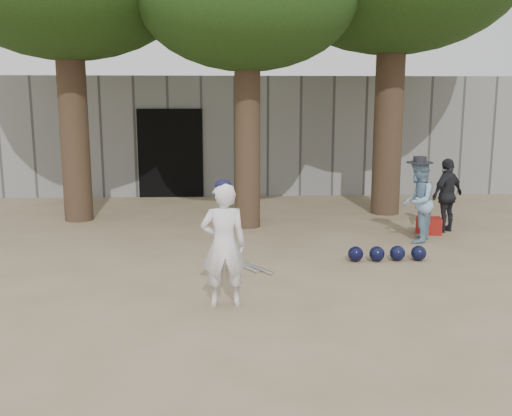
{
  "coord_description": "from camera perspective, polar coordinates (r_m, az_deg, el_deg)",
  "views": [
    {
      "loc": [
        0.22,
        -6.51,
        2.34
      ],
      "look_at": [
        0.6,
        1.0,
        0.95
      ],
      "focal_mm": 40.0,
      "sensor_mm": 36.0,
      "label": 1
    }
  ],
  "objects": [
    {
      "name": "ground",
      "position": [
        6.93,
        -4.61,
        -9.32
      ],
      "size": [
        70.0,
        70.0,
        0.0
      ],
      "primitive_type": "plane",
      "color": "#937C5E",
      "rests_on": "ground"
    },
    {
      "name": "boy_player",
      "position": [
        6.59,
        -3.25,
        -3.72
      ],
      "size": [
        0.55,
        0.39,
        1.45
      ],
      "primitive_type": "imported",
      "rotation": [
        0.0,
        0.0,
        3.21
      ],
      "color": "white",
      "rests_on": "ground"
    },
    {
      "name": "spectator_blue",
      "position": [
        10.03,
        15.87,
        0.62
      ],
      "size": [
        0.78,
        0.84,
        1.39
      ],
      "primitive_type": "imported",
      "rotation": [
        0.0,
        0.0,
        4.24
      ],
      "color": "#7DA5C2",
      "rests_on": "ground"
    },
    {
      "name": "spectator_dark",
      "position": [
        10.99,
        18.57,
        1.22
      ],
      "size": [
        0.85,
        0.71,
        1.35
      ],
      "primitive_type": "imported",
      "rotation": [
        0.0,
        0.0,
        3.72
      ],
      "color": "black",
      "rests_on": "ground"
    },
    {
      "name": "red_bag",
      "position": [
        10.8,
        16.89,
        -1.7
      ],
      "size": [
        0.47,
        0.39,
        0.3
      ],
      "primitive_type": "cube",
      "rotation": [
        0.0,
        0.0,
        -0.19
      ],
      "color": "maroon",
      "rests_on": "ground"
    },
    {
      "name": "back_building",
      "position": [
        16.87,
        -3.66,
        7.59
      ],
      "size": [
        16.0,
        5.24,
        3.0
      ],
      "color": "gray",
      "rests_on": "ground"
    },
    {
      "name": "helmet_row",
      "position": [
        8.8,
        12.99,
        -4.45
      ],
      "size": [
        1.19,
        0.25,
        0.23
      ],
      "color": "black",
      "rests_on": "ground"
    },
    {
      "name": "bat_pile",
      "position": [
        8.2,
        -0.58,
        -5.91
      ],
      "size": [
        0.63,
        0.75,
        0.06
      ],
      "color": "silver",
      "rests_on": "ground"
    }
  ]
}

